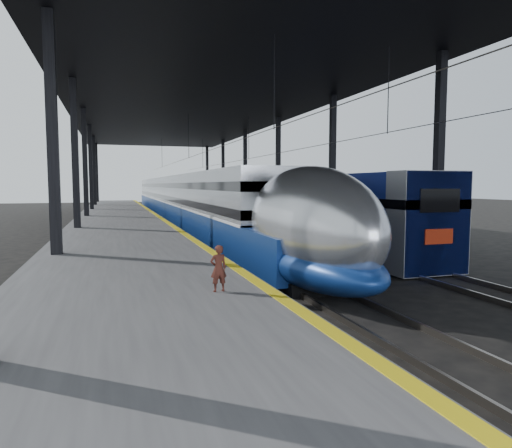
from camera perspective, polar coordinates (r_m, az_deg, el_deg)
name	(u,v)px	position (r m, az deg, el deg)	size (l,w,h in m)	color
ground	(267,307)	(12.72, 1.35, -10.28)	(160.00, 160.00, 0.00)	black
platform	(120,227)	(31.73, -16.65, -0.40)	(6.00, 80.00, 1.00)	#4C4C4F
yellow_strip	(162,219)	(31.86, -11.63, 0.63)	(0.30, 80.00, 0.01)	yellow
rails	(236,230)	(32.89, -2.56, -0.75)	(6.52, 80.00, 0.16)	slate
canopy	(199,100)	(32.66, -7.19, 15.09)	(18.00, 75.00, 9.47)	black
tgv_train	(182,201)	(41.37, -9.28, 2.88)	(2.84, 65.20, 4.07)	silver
second_train	(236,200)	(42.08, -2.46, 3.03)	(2.79, 56.05, 3.84)	navy
child	(218,268)	(10.03, -4.72, -5.55)	(0.38, 0.25, 1.03)	#4A2018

